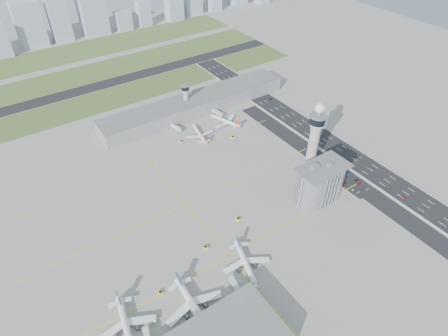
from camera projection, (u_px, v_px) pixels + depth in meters
ground at (249, 206)px, 293.34m from camera, size 1000.00×1000.00×0.00m
grass_strip_0 at (116, 97)px, 427.91m from camera, size 480.00×50.00×0.08m
grass_strip_1 at (94, 73)px, 475.66m from camera, size 480.00×60.00×0.08m
grass_strip_2 at (75, 52)px, 526.59m from camera, size 480.00×70.00×0.08m
runway at (105, 84)px, 451.46m from camera, size 480.00×22.00×0.10m
highway at (349, 156)px, 343.03m from camera, size 28.00×500.00×0.10m
barrier_left at (338, 161)px, 336.63m from camera, size 0.60×500.00×1.20m
barrier_right at (359, 150)px, 348.73m from camera, size 0.60×500.00×1.20m
landside_road at (338, 171)px, 325.86m from camera, size 18.00×260.00×0.08m
parking_lot at (347, 180)px, 317.35m from camera, size 20.00×44.00×0.10m
taxiway_line_h_0 at (229, 256)px, 256.94m from camera, size 260.00×0.60×0.01m
taxiway_line_h_1 at (186, 204)px, 295.14m from camera, size 260.00×0.60×0.01m
taxiway_line_h_2 at (152, 164)px, 333.34m from camera, size 260.00×0.60×0.01m
taxiway_line_v at (186, 204)px, 295.14m from camera, size 0.60×260.00×0.01m
control_tower at (315, 135)px, 307.19m from camera, size 14.00×14.00×64.50m
secondary_tower at (186, 97)px, 389.80m from camera, size 8.60×8.60×31.90m
admin_building at (320, 182)px, 292.04m from camera, size 42.00×24.00×33.50m
terminal_pier at (196, 104)px, 399.81m from camera, size 210.00×32.00×15.80m
airplane_near_a at (126, 326)px, 212.13m from camera, size 42.43×47.50×11.72m
airplane_near_b at (195, 305)px, 221.81m from camera, size 38.33×44.93×12.46m
airplane_near_c at (247, 263)px, 245.94m from camera, size 42.73×46.72×10.93m
airplane_far_a at (199, 132)px, 364.41m from camera, size 34.89×39.05×9.62m
airplane_far_b at (225, 119)px, 382.09m from camera, size 41.98×45.40×10.38m
jet_bridge_near_1 at (199, 323)px, 216.80m from camera, size 5.39×14.31×5.70m
jet_bridge_near_2 at (240, 296)px, 229.77m from camera, size 5.39×14.31×5.70m
jet_bridge_far_0 at (172, 126)px, 376.42m from camera, size 5.39×14.31×5.70m
jet_bridge_far_1 at (213, 111)px, 398.04m from camera, size 5.39×14.31×5.70m
tug_0 at (160, 292)px, 233.99m from camera, size 2.52×3.48×1.93m
tug_1 at (187, 296)px, 231.91m from camera, size 4.34×4.25×2.10m
tug_2 at (206, 247)px, 261.04m from camera, size 4.20×3.47×2.10m
tug_3 at (238, 219)px, 281.57m from camera, size 3.51×4.22×2.10m
tug_4 at (181, 141)px, 359.11m from camera, size 3.33×3.53×1.69m
tug_5 at (233, 137)px, 364.08m from camera, size 3.80×2.78×2.10m
car_lot_0 at (358, 192)px, 304.73m from camera, size 3.79×1.54×1.29m
car_lot_1 at (353, 190)px, 307.23m from camera, size 3.48×1.72×1.10m
car_lot_2 at (345, 183)px, 313.11m from camera, size 4.21×2.22×1.13m
car_lot_3 at (340, 178)px, 318.31m from camera, size 4.05×1.82×1.15m
car_lot_4 at (334, 175)px, 320.92m from camera, size 3.90×1.86×1.29m
car_lot_5 at (329, 172)px, 324.77m from camera, size 3.47×1.43×1.12m
car_lot_6 at (368, 189)px, 307.97m from camera, size 4.34×2.31×1.16m
car_lot_7 at (360, 183)px, 313.38m from camera, size 4.24×2.04×1.19m
car_lot_8 at (356, 180)px, 316.45m from camera, size 3.85×2.05×1.25m
car_lot_9 at (349, 174)px, 321.96m from camera, size 3.96×1.51×1.29m
car_lot_10 at (342, 172)px, 324.66m from camera, size 4.29×2.34×1.14m
car_lot_11 at (337, 167)px, 330.02m from camera, size 4.11×2.02×1.15m
car_hw_0 at (404, 197)px, 300.38m from camera, size 1.55×3.30×1.09m
car_hw_1 at (316, 134)px, 369.32m from camera, size 1.30×3.51×1.15m
car_hw_2 at (271, 99)px, 422.23m from camera, size 2.35×4.49×1.21m
car_hw_4 at (230, 82)px, 454.25m from camera, size 1.76×3.72×1.23m
skyline_bldg_6 at (0, 40)px, 500.57m from camera, size 20.04×16.03×45.20m
skyline_bldg_7 at (29, 24)px, 526.24m from camera, size 35.76×28.61×61.22m
skyline_bldg_8 at (57, 12)px, 533.07m from camera, size 26.33×21.06×83.39m
skyline_bldg_9 at (92, 13)px, 561.83m from camera, size 36.96×29.57×62.11m
skyline_bldg_10 at (123, 21)px, 585.90m from camera, size 23.01×18.41×27.75m
skyline_bldg_11 at (144, 13)px, 597.23m from camera, size 20.22×16.18×38.97m
skyline_bldg_12 at (174, 5)px, 616.69m from camera, size 26.14×20.92×46.89m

